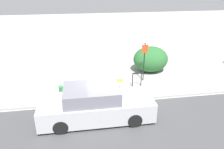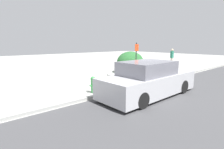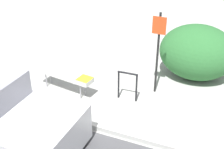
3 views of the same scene
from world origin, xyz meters
The scene contains 6 objects.
ground_plane centered at (0.00, 0.00, 0.00)m, with size 60.00×60.00×0.00m, color #9E9E99.
curb centered at (0.00, 0.00, 0.07)m, with size 60.00×0.20×0.13m.
bench centered at (-0.20, 1.17, 0.52)m, with size 1.78×0.61×0.61m.
bike_rack centered at (1.55, 1.46, 0.50)m, with size 0.55×0.07×0.83m.
sign_post centered at (2.13, 2.14, 1.38)m, with size 0.36×0.08×2.30m.
shrub_hedge centered at (2.98, 3.47, 0.82)m, with size 2.23×1.91×1.63m.
Camera 3 is at (3.99, -5.24, 4.65)m, focal length 50.00 mm.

